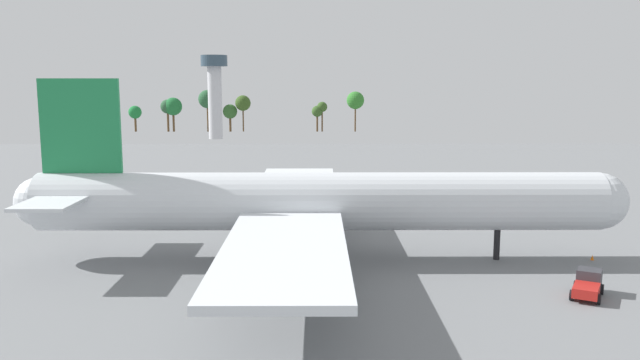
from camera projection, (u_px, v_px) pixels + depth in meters
The scene contains 8 objects.
ground_plane at pixel (320, 260), 71.66m from camera, with size 272.65×272.65×0.00m, color slate.
cargo_airplane at pixel (317, 202), 70.66m from camera, with size 68.16×63.50×20.22m.
baggage_tug at pixel (560, 203), 99.09m from camera, with size 5.33×4.57×2.37m.
maintenance_van at pixel (418, 197), 104.81m from camera, with size 4.50×3.45×2.16m.
cargo_loader at pixel (588, 284), 59.28m from camera, with size 4.29×5.43×2.30m.
safety_cone_nose at pixel (592, 258), 71.46m from camera, with size 0.40×0.40×0.57m, color orange.
control_tower at pixel (215, 88), 222.27m from camera, with size 9.24×9.24×29.14m.
tree_line_backdrop at pixel (233, 105), 256.36m from camera, with size 95.30×7.37×16.80m.
Camera 1 is at (-0.35, -69.46, 19.80)m, focal length 35.68 mm.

